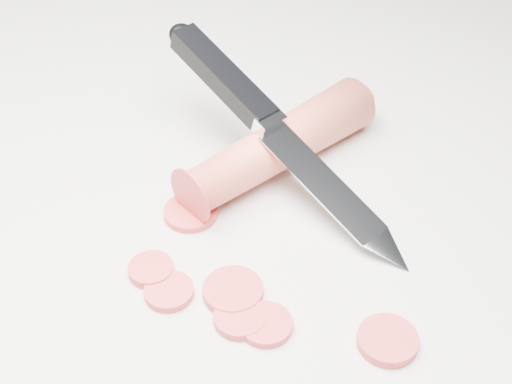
{
  "coord_description": "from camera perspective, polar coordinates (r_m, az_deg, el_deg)",
  "views": [
    {
      "loc": [
        0.01,
        -0.37,
        0.36
      ],
      "look_at": [
        0.03,
        0.02,
        0.02
      ],
      "focal_mm": 50.0,
      "sensor_mm": 36.0,
      "label": 1
    }
  ],
  "objects": [
    {
      "name": "carrot_slice_6",
      "position": [
        0.48,
        -6.97,
        -7.9
      ],
      "size": [
        0.03,
        0.03,
        0.01
      ],
      "primitive_type": "cylinder",
      "color": "red",
      "rests_on": "ground"
    },
    {
      "name": "carrot_slice_4",
      "position": [
        0.46,
        10.49,
        -11.6
      ],
      "size": [
        0.04,
        0.04,
        0.01
      ],
      "primitive_type": "cylinder",
      "color": "red",
      "rests_on": "ground"
    },
    {
      "name": "carrot_slice_3",
      "position": [
        0.46,
        -1.3,
        -10.01
      ],
      "size": [
        0.03,
        0.03,
        0.01
      ],
      "primitive_type": "cylinder",
      "color": "red",
      "rests_on": "ground"
    },
    {
      "name": "carrot",
      "position": [
        0.56,
        1.88,
        3.77
      ],
      "size": [
        0.16,
        0.14,
        0.04
      ],
      "primitive_type": "cylinder",
      "rotation": [
        1.57,
        0.0,
        -0.87
      ],
      "color": "#D44C3A",
      "rests_on": "ground"
    },
    {
      "name": "carrot_slice_2",
      "position": [
        0.47,
        -1.86,
        -7.92
      ],
      "size": [
        0.04,
        0.04,
        0.01
      ],
      "primitive_type": "cylinder",
      "color": "red",
      "rests_on": "ground"
    },
    {
      "name": "carrot_slice_0",
      "position": [
        0.49,
        -8.38,
        -6.16
      ],
      "size": [
        0.03,
        0.03,
        0.01
      ],
      "primitive_type": "cylinder",
      "color": "red",
      "rests_on": "ground"
    },
    {
      "name": "ground",
      "position": [
        0.52,
        -3.0,
        -3.37
      ],
      "size": [
        2.4,
        2.4,
        0.0
      ],
      "primitive_type": "plane",
      "color": "beige",
      "rests_on": "ground"
    },
    {
      "name": "carrot_slice_1",
      "position": [
        0.46,
        0.8,
        -10.56
      ],
      "size": [
        0.03,
        0.03,
        0.01
      ],
      "primitive_type": "cylinder",
      "color": "red",
      "rests_on": "ground"
    },
    {
      "name": "kitchen_knife",
      "position": [
        0.53,
        2.16,
        4.68
      ],
      "size": [
        0.19,
        0.22,
        0.09
      ],
      "primitive_type": null,
      "color": "silver",
      "rests_on": "ground"
    },
    {
      "name": "carrot_slice_5",
      "position": [
        0.53,
        -5.25,
        -1.63
      ],
      "size": [
        0.04,
        0.04,
        0.01
      ],
      "primitive_type": "cylinder",
      "color": "red",
      "rests_on": "ground"
    }
  ]
}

